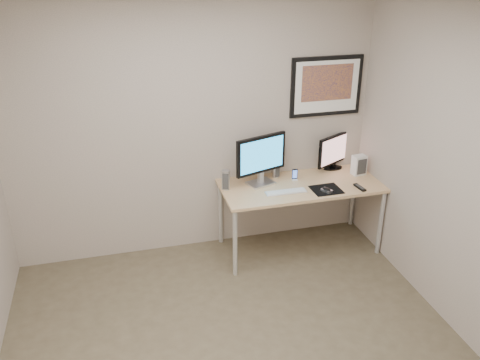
{
  "coord_description": "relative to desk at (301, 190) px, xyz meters",
  "views": [
    {
      "loc": [
        -0.76,
        -2.93,
        2.89
      ],
      "look_at": [
        0.3,
        1.1,
        0.97
      ],
      "focal_mm": 38.0,
      "sensor_mm": 36.0,
      "label": 1
    }
  ],
  "objects": [
    {
      "name": "remote",
      "position": [
        0.53,
        -0.23,
        0.08
      ],
      "size": [
        0.07,
        0.17,
        0.02
      ],
      "primitive_type": "cube",
      "rotation": [
        0.0,
        0.0,
        0.13
      ],
      "color": "black",
      "rests_on": "desk"
    },
    {
      "name": "keyboard",
      "position": [
        -0.21,
        -0.13,
        0.07
      ],
      "size": [
        0.41,
        0.11,
        0.01
      ],
      "primitive_type": "cube",
      "rotation": [
        0.0,
        0.0,
        -0.01
      ],
      "color": "silver",
      "rests_on": "desk"
    },
    {
      "name": "monitor_tv",
      "position": [
        0.47,
        0.28,
        0.27
      ],
      "size": [
        0.44,
        0.25,
        0.38
      ],
      "rotation": [
        0.0,
        0.0,
        0.49
      ],
      "color": "black",
      "rests_on": "desk"
    },
    {
      "name": "fan_unit",
      "position": [
        0.67,
        0.09,
        0.17
      ],
      "size": [
        0.15,
        0.12,
        0.21
      ],
      "primitive_type": "cube",
      "rotation": [
        0.0,
        0.0,
        0.16
      ],
      "color": "silver",
      "rests_on": "desk"
    },
    {
      "name": "mouse",
      "position": [
        0.18,
        -0.22,
        0.09
      ],
      "size": [
        0.1,
        0.12,
        0.04
      ],
      "primitive_type": "ellipsoid",
      "rotation": [
        0.0,
        0.0,
        0.43
      ],
      "color": "black",
      "rests_on": "mousepad"
    },
    {
      "name": "room",
      "position": [
        -1.0,
        -0.9,
        0.98
      ],
      "size": [
        3.6,
        3.6,
        3.6
      ],
      "color": "white",
      "rests_on": "ground"
    },
    {
      "name": "speaker_right",
      "position": [
        -0.19,
        0.24,
        0.15
      ],
      "size": [
        0.08,
        0.08,
        0.16
      ],
      "primitive_type": "cylinder",
      "rotation": [
        0.0,
        0.0,
        0.23
      ],
      "color": "#BCBCC1",
      "rests_on": "desk"
    },
    {
      "name": "monitor_large",
      "position": [
        -0.39,
        0.11,
        0.35
      ],
      "size": [
        0.54,
        0.25,
        0.51
      ],
      "rotation": [
        0.0,
        0.0,
        0.32
      ],
      "color": "#BCBCC1",
      "rests_on": "desk"
    },
    {
      "name": "floor",
      "position": [
        -1.0,
        -1.35,
        -0.66
      ],
      "size": [
        3.6,
        3.6,
        0.0
      ],
      "primitive_type": "plane",
      "color": "#483F2D",
      "rests_on": "ground"
    },
    {
      "name": "speaker_left",
      "position": [
        -0.75,
        0.09,
        0.17
      ],
      "size": [
        0.1,
        0.1,
        0.2
      ],
      "primitive_type": "cylinder",
      "rotation": [
        0.0,
        0.0,
        -0.3
      ],
      "color": "#BCBCC1",
      "rests_on": "desk"
    },
    {
      "name": "mousepad",
      "position": [
        0.19,
        -0.18,
        0.07
      ],
      "size": [
        0.29,
        0.26,
        0.0
      ],
      "primitive_type": "cube",
      "rotation": [
        0.0,
        0.0,
        0.02
      ],
      "color": "black",
      "rests_on": "desk"
    },
    {
      "name": "desk",
      "position": [
        0.0,
        0.0,
        0.0
      ],
      "size": [
        1.6,
        0.7,
        0.73
      ],
      "color": "#AB8453",
      "rests_on": "floor"
    },
    {
      "name": "phone_dock",
      "position": [
        -0.03,
        0.12,
        0.13
      ],
      "size": [
        0.06,
        0.06,
        0.12
      ],
      "primitive_type": "cube",
      "rotation": [
        0.0,
        0.0,
        -0.09
      ],
      "color": "black",
      "rests_on": "desk"
    },
    {
      "name": "framed_art",
      "position": [
        0.35,
        0.33,
        0.96
      ],
      "size": [
        0.75,
        0.04,
        0.6
      ],
      "color": "black",
      "rests_on": "room"
    }
  ]
}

